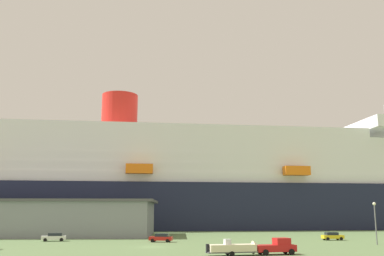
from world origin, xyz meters
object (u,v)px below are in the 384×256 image
Objects in this scene: cruise_ship at (217,187)px; parked_car_white_van at (54,237)px; parked_car_red_hatchback at (161,238)px; small_boat_on_trailer at (237,248)px; parked_car_yellow_taxi at (332,236)px; street_lamp at (375,217)px; pickup_truck at (277,247)px.

cruise_ship reaches higher than parked_car_white_van.
cruise_ship is 73.00m from parked_car_white_van.
parked_car_white_van is (-21.35, 3.22, 0.00)m from parked_car_red_hatchback.
parked_car_yellow_taxi is (23.64, 31.12, -0.13)m from small_boat_on_trailer.
cruise_ship is at bearing 107.35° from parked_car_yellow_taxi.
cruise_ship reaches higher than parked_car_red_hatchback.
small_boat_on_trailer is at bearing -145.95° from street_lamp.
parked_car_red_hatchback is at bearing 113.07° from small_boat_on_trailer.
street_lamp is 1.60× the size of parked_car_red_hatchback.
parked_car_red_hatchback is (-34.88, -4.74, 0.00)m from parked_car_yellow_taxi.
parked_car_yellow_taxi and parked_car_red_hatchback have the same top height.
pickup_truck is 1.20× the size of parked_car_white_van.
small_boat_on_trailer is 39.08m from parked_car_yellow_taxi.
cruise_ship is at bearing 75.86° from parked_car_red_hatchback.
street_lamp is at bearing -10.64° from parked_car_white_van.
cruise_ship is 90.53m from pickup_truck.
street_lamp is (21.57, 17.17, 3.84)m from pickup_truck.
small_boat_on_trailer is 1.89× the size of parked_car_red_hatchback.
small_boat_on_trailer reaches higher than parked_car_yellow_taxi.
small_boat_on_trailer is 28.68m from parked_car_red_hatchback.
cruise_ship is 42.68× the size of pickup_truck.
parked_car_white_van is at bearing 171.43° from parked_car_red_hatchback.
parked_car_yellow_taxi is 35.20m from parked_car_red_hatchback.
pickup_truck is (0.63, -89.60, -12.93)m from cruise_ship.
parked_car_yellow_taxi is at bearing 7.74° from parked_car_red_hatchback.
parked_car_yellow_taxi and parked_car_white_van have the same top height.
street_lamp reaches higher than parked_car_red_hatchback.
cruise_ship is 63.89m from parked_car_yellow_taxi.
pickup_truck is 30.31m from parked_car_red_hatchback.
cruise_ship is at bearing 107.04° from street_lamp.
street_lamp is (22.20, -72.43, -9.09)m from cruise_ship.
parked_car_yellow_taxi is at bearing -72.65° from cruise_ship.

